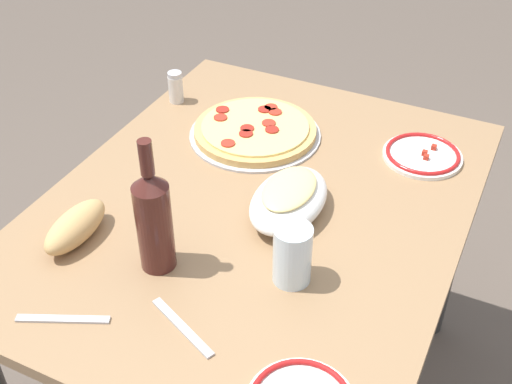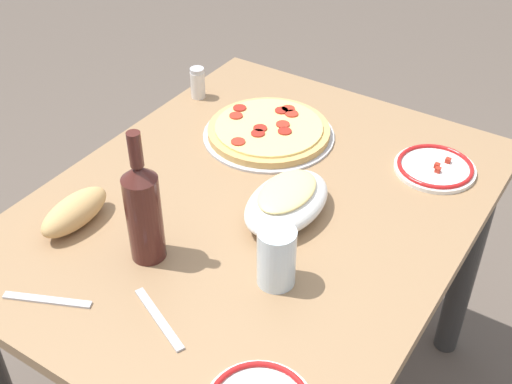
{
  "view_description": "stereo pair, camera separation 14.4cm",
  "coord_description": "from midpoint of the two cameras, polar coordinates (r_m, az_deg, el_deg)",
  "views": [
    {
      "loc": [
        -1.03,
        -0.49,
        1.66
      ],
      "look_at": [
        0.0,
        0.0,
        0.77
      ],
      "focal_mm": 46.37,
      "sensor_mm": 36.0,
      "label": 1
    },
    {
      "loc": [
        -0.96,
        -0.62,
        1.66
      ],
      "look_at": [
        0.0,
        0.0,
        0.77
      ],
      "focal_mm": 46.37,
      "sensor_mm": 36.0,
      "label": 2
    }
  ],
  "objects": [
    {
      "name": "dining_table",
      "position": [
        1.54,
        -2.67,
        -4.89
      ],
      "size": [
        1.13,
        0.89,
        0.74
      ],
      "color": "#93704C",
      "rests_on": "ground"
    },
    {
      "name": "pepperoni_pizza",
      "position": [
        1.67,
        -2.56,
        5.23
      ],
      "size": [
        0.33,
        0.33,
        0.03
      ],
      "color": "#B7B7BC",
      "rests_on": "dining_table"
    },
    {
      "name": "baked_pasta_dish",
      "position": [
        1.4,
        -0.14,
        -0.71
      ],
      "size": [
        0.24,
        0.15,
        0.08
      ],
      "color": "white",
      "rests_on": "dining_table"
    },
    {
      "name": "wine_bottle",
      "position": [
        1.26,
        -12.08,
        -2.4
      ],
      "size": [
        0.07,
        0.07,
        0.29
      ],
      "color": "#471E19",
      "rests_on": "dining_table"
    },
    {
      "name": "water_glass",
      "position": [
        1.24,
        -0.17,
        -5.56
      ],
      "size": [
        0.07,
        0.07,
        0.12
      ],
      "primitive_type": "cylinder",
      "color": "silver",
      "rests_on": "dining_table"
    },
    {
      "name": "side_plate_far",
      "position": [
        1.63,
        11.75,
        3.08
      ],
      "size": [
        0.19,
        0.19,
        0.02
      ],
      "color": "white",
      "rests_on": "dining_table"
    },
    {
      "name": "bread_loaf",
      "position": [
        1.41,
        -18.16,
        -2.96
      ],
      "size": [
        0.17,
        0.07,
        0.07
      ],
      "primitive_type": "ellipsoid",
      "color": "tan",
      "rests_on": "dining_table"
    },
    {
      "name": "spice_shaker",
      "position": [
        1.83,
        -9.22,
        8.85
      ],
      "size": [
        0.04,
        0.04,
        0.09
      ],
      "color": "silver",
      "rests_on": "dining_table"
    },
    {
      "name": "fork_left",
      "position": [
        1.21,
        -9.84,
        -11.56
      ],
      "size": [
        0.08,
        0.16,
        0.0
      ],
      "primitive_type": "cube",
      "rotation": [
        0.0,
        0.0,
        4.29
      ],
      "color": "#B7B7BC",
      "rests_on": "dining_table"
    },
    {
      "name": "fork_right",
      "position": [
        1.28,
        -19.51,
        -10.45
      ],
      "size": [
        0.08,
        0.16,
        0.0
      ],
      "primitive_type": "cube",
      "rotation": [
        0.0,
        0.0,
        5.13
      ],
      "color": "#B7B7BC",
      "rests_on": "dining_table"
    }
  ]
}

